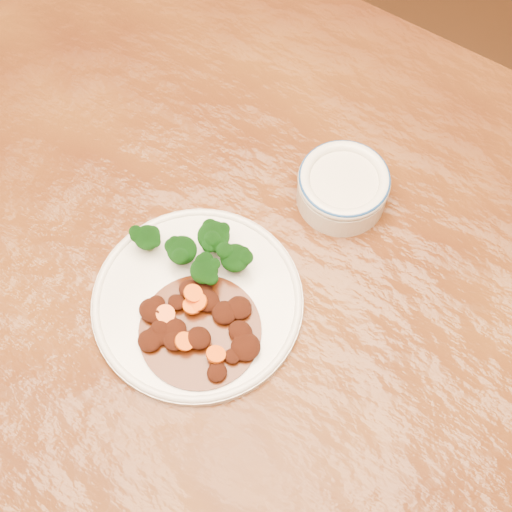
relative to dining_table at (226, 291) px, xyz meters
The scene contains 6 objects.
ground 0.67m from the dining_table, ahead, with size 4.00×4.00×0.00m, color #4B2712.
dining_table is the anchor object (origin of this frame).
dinner_plate 0.10m from the dining_table, 81.88° to the right, with size 0.24×0.24×0.01m.
broccoli_florets 0.12m from the dining_table, 142.83° to the right, with size 0.13×0.08×0.04m.
mince_stew 0.13m from the dining_table, 70.31° to the right, with size 0.14×0.13×0.03m.
dip_bowl 0.20m from the dining_table, 68.78° to the left, with size 0.11×0.11×0.05m.
Camera 1 is at (0.25, -0.27, 1.49)m, focal length 50.00 mm.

